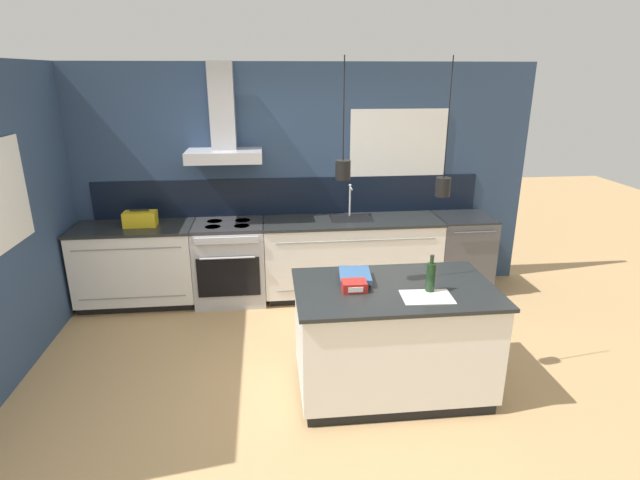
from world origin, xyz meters
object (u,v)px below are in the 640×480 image
dishwasher (461,253)px  bottle_on_island (431,277)px  red_supply_box (354,286)px  book_stack (355,277)px  oven_range (230,262)px  yellow_toolbox (140,219)px

dishwasher → bottle_on_island: 2.32m
bottle_on_island → dishwasher: bearing=62.0°
bottle_on_island → red_supply_box: bottle_on_island is taller
dishwasher → book_stack: book_stack is taller
book_stack → dishwasher: bearing=47.5°
bottle_on_island → red_supply_box: bearing=172.2°
dishwasher → red_supply_box: red_supply_box is taller
dishwasher → bottle_on_island: bottle_on_island is taller
oven_range → yellow_toolbox: bearing=179.7°
oven_range → yellow_toolbox: yellow_toolbox is taller
yellow_toolbox → red_supply_box: bearing=-43.6°
bottle_on_island → yellow_toolbox: bottle_on_island is taller
bottle_on_island → red_supply_box: 0.58m
dishwasher → red_supply_box: (-1.62, -1.90, 0.49)m
bottle_on_island → yellow_toolbox: (-2.57, 1.98, -0.04)m
dishwasher → red_supply_box: size_ratio=4.90×
oven_range → dishwasher: same height
dishwasher → bottle_on_island: bearing=-118.0°
dishwasher → yellow_toolbox: 3.66m
oven_range → book_stack: 2.11m
dishwasher → yellow_toolbox: bearing=180.0°
bottle_on_island → book_stack: (-0.53, 0.26, -0.08)m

